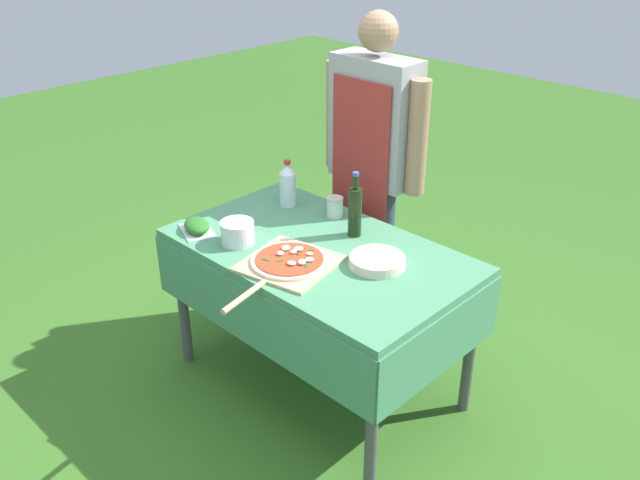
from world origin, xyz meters
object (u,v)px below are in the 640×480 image
oil_bottle (355,211)px  herb_container (197,226)px  water_bottle (288,185)px  sauce_jar (335,208)px  plate_stack (377,261)px  pizza_on_peel (288,263)px  prep_table (319,267)px  mixing_tub (237,232)px  person_cook (373,152)px

oil_bottle → herb_container: (-0.53, -0.47, -0.09)m
oil_bottle → water_bottle: size_ratio=1.29×
water_bottle → sauce_jar: water_bottle is taller
oil_bottle → plate_stack: bearing=-29.3°
pizza_on_peel → plate_stack: size_ratio=2.65×
prep_table → plate_stack: (0.28, 0.06, 0.11)m
oil_bottle → mixing_tub: size_ratio=2.02×
pizza_on_peel → sauce_jar: bearing=99.2°
water_bottle → herb_container: water_bottle is taller
person_cook → mixing_tub: person_cook is taller
person_cook → water_bottle: bearing=63.0°
person_cook → pizza_on_peel: bearing=106.3°
plate_stack → sauce_jar: (-0.44, 0.22, 0.02)m
person_cook → oil_bottle: 0.48m
prep_table → plate_stack: plate_stack is taller
herb_container → plate_stack: (0.78, 0.33, -0.01)m
prep_table → pizza_on_peel: size_ratio=2.11×
plate_stack → prep_table: bearing=-168.2°
prep_table → herb_container: bearing=-151.7°
herb_container → sauce_jar: size_ratio=2.34×
herb_container → mixing_tub: 0.23m
person_cook → plate_stack: bearing=132.4°
pizza_on_peel → plate_stack: bearing=32.9°
person_cook → mixing_tub: (-0.07, -0.81, -0.18)m
pizza_on_peel → herb_container: herb_container is taller
mixing_tub → water_bottle: bearing=106.7°
person_cook → sauce_jar: bearing=98.5°
oil_bottle → plate_stack: 0.30m
oil_bottle → mixing_tub: oil_bottle is taller
plate_stack → mixing_tub: bearing=-154.3°
person_cook → herb_container: size_ratio=7.20×
mixing_tub → sauce_jar: size_ratio=1.54×
plate_stack → sauce_jar: size_ratio=2.45×
oil_bottle → prep_table: bearing=-98.0°
prep_table → water_bottle: size_ratio=5.69×
person_cook → herb_container: person_cook is taller
water_bottle → sauce_jar: bearing=15.3°
person_cook → mixing_tub: size_ratio=10.97×
oil_bottle → mixing_tub: 0.52m
person_cook → oil_bottle: bearing=121.2°
person_cook → sauce_jar: 0.37m
pizza_on_peel → oil_bottle: oil_bottle is taller
oil_bottle → plate_stack: (0.25, -0.14, -0.10)m
oil_bottle → sauce_jar: size_ratio=3.11×
person_cook → pizza_on_peel: 0.86m
oil_bottle → water_bottle: 0.44m
oil_bottle → water_bottle: oil_bottle is taller
water_bottle → mixing_tub: water_bottle is taller
water_bottle → herb_container: size_ratio=1.03×
person_cook → pizza_on_peel: (0.23, -0.80, -0.21)m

